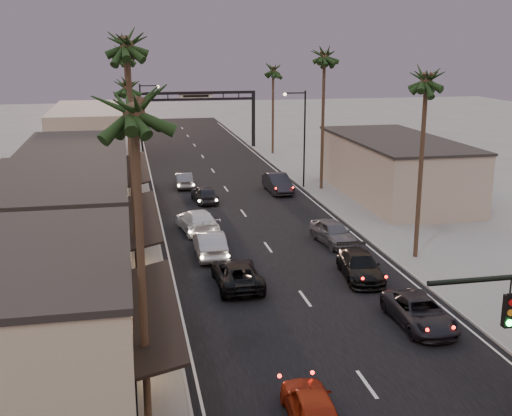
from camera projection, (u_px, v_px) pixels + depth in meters
name	position (u px, v px, depth m)	size (l,w,h in m)	color
ground	(237.00, 204.00, 53.89)	(200.00, 200.00, 0.00)	slate
road	(228.00, 191.00, 58.63)	(14.00, 120.00, 0.02)	black
sidewalk_left	(122.00, 180.00, 63.42)	(5.00, 92.00, 0.12)	slate
sidewalk_right	(307.00, 172.00, 67.10)	(5.00, 92.00, 0.12)	slate
storefront_near	(24.00, 328.00, 24.12)	(8.00, 12.00, 5.50)	#B5AB8A
storefront_mid	(59.00, 227.00, 37.40)	(8.00, 14.00, 5.50)	tan
storefront_far	(77.00, 177.00, 52.65)	(8.00, 16.00, 5.00)	#B5AB8A
storefront_dist	(90.00, 133.00, 74.35)	(8.00, 20.00, 6.00)	tan
building_right	(395.00, 169.00, 55.98)	(8.00, 18.00, 5.00)	tan
arch	(196.00, 105.00, 80.98)	(15.20, 0.40, 7.27)	black
streetlight_right	(302.00, 131.00, 58.65)	(2.13, 0.30, 9.00)	black
streetlight_left	(144.00, 119.00, 68.30)	(2.13, 0.30, 9.00)	black
palm_la	(133.00, 99.00, 19.96)	(3.20, 3.20, 13.20)	#38281C
palm_lb	(127.00, 38.00, 31.81)	(3.20, 3.20, 15.20)	#38281C
palm_lc	(127.00, 82.00, 45.82)	(3.20, 3.20, 12.20)	#38281C
palm_ld	(124.00, 51.00, 63.37)	(3.20, 3.20, 14.20)	#38281C
palm_ra	(427.00, 73.00, 37.52)	(3.20, 3.20, 13.20)	#38281C
palm_rb	(325.00, 52.00, 56.26)	(3.20, 3.20, 14.20)	#38281C
palm_rc	(273.00, 67.00, 75.72)	(3.20, 3.20, 12.20)	#38281C
palm_far	(126.00, 56.00, 85.49)	(3.20, 3.20, 13.20)	#38281C
oncoming_red	(312.00, 406.00, 22.60)	(1.68, 4.17, 1.42)	maroon
oncoming_pickup	(237.00, 274.00, 35.59)	(2.41, 5.22, 1.45)	black
oncoming_silver	(210.00, 243.00, 40.64)	(1.73, 4.96, 1.63)	gray
oncoming_white	(197.00, 221.00, 45.83)	(2.26, 5.56, 1.61)	silver
oncoming_dgrey	(205.00, 194.00, 54.43)	(1.74, 4.32, 1.47)	black
oncoming_grey_far	(184.00, 180.00, 60.15)	(1.47, 4.23, 1.39)	#56565C
curbside_near	(420.00, 312.00, 30.57)	(2.31, 5.01, 1.39)	black
curbside_black	(360.00, 266.00, 36.79)	(2.05, 5.03, 1.46)	black
curbside_grey	(333.00, 232.00, 43.10)	(1.87, 4.65, 1.59)	#4E4E53
curbside_far	(278.00, 183.00, 58.07)	(1.78, 5.11, 1.68)	black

